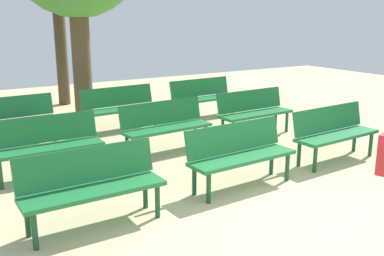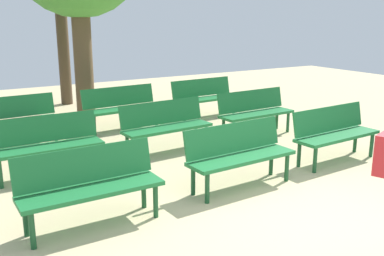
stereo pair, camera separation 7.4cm
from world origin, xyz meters
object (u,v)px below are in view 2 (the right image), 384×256
bench_r1_c2 (255,110)px  bench_r2_c1 (121,105)px  bench_r0_c0 (90,182)px  bench_r0_c2 (334,131)px  bench_r0_c1 (239,151)px  bench_r1_c0 (46,142)px  bench_r2_c0 (12,117)px  bench_r2_c2 (204,95)px  bench_r1_c1 (165,123)px

bench_r1_c2 → bench_r2_c1: 2.74m
bench_r0_c0 → bench_r0_c2: same height
bench_r1_c2 → bench_r2_c1: size_ratio=1.00×
bench_r0_c0 → bench_r0_c1: size_ratio=0.99×
bench_r1_c0 → bench_r2_c1: size_ratio=0.99×
bench_r2_c0 → bench_r2_c2: same height
bench_r1_c2 → bench_r2_c1: same height
bench_r0_c0 → bench_r0_c2: 4.14m
bench_r0_c0 → bench_r1_c0: size_ratio=1.00×
bench_r0_c0 → bench_r1_c2: 4.58m
bench_r1_c2 → bench_r0_c2: bearing=-90.2°
bench_r0_c1 → bench_r0_c2: bearing=0.5°
bench_r0_c2 → bench_r2_c2: bearing=87.8°
bench_r0_c0 → bench_r2_c0: (-0.17, 3.87, 0.00)m
bench_r0_c1 → bench_r1_c2: (1.92, 2.06, 0.00)m
bench_r0_c1 → bench_r2_c0: size_ratio=1.00×
bench_r0_c1 → bench_r1_c2: size_ratio=1.00×
bench_r0_c2 → bench_r1_c0: same height
bench_r0_c2 → bench_r2_c2: size_ratio=1.00×
bench_r0_c0 → bench_r2_c0: size_ratio=0.99×
bench_r0_c1 → bench_r1_c2: 2.82m
bench_r0_c0 → bench_r2_c0: 3.87m
bench_r0_c0 → bench_r1_c0: bearing=90.0°
bench_r1_c0 → bench_r1_c1: bearing=2.5°
bench_r1_c1 → bench_r0_c0: bearing=-138.5°
bench_r0_c0 → bench_r0_c1: bearing=1.2°
bench_r0_c0 → bench_r1_c2: (4.05, 2.13, 0.00)m
bench_r0_c2 → bench_r2_c1: size_ratio=1.00×
bench_r1_c1 → bench_r2_c0: size_ratio=1.00×
bench_r1_c0 → bench_r2_c1: bearing=44.3°
bench_r1_c1 → bench_r2_c1: bearing=87.9°
bench_r2_c1 → bench_r2_c2: bearing=-1.1°
bench_r1_c0 → bench_r2_c0: bearing=93.6°
bench_r0_c1 → bench_r1_c1: (-0.11, 1.96, 0.00)m
bench_r0_c1 → bench_r0_c2: (2.00, 0.11, 0.00)m
bench_r1_c1 → bench_r0_c2: bearing=-44.8°
bench_r1_c0 → bench_r2_c2: same height
bench_r2_c0 → bench_r1_c1: bearing=-42.6°
bench_r0_c0 → bench_r1_c2: bearing=27.0°
bench_r0_c2 → bench_r1_c1: 2.81m
bench_r0_c2 → bench_r2_c0: 5.67m
bench_r0_c2 → bench_r2_c1: bearing=117.0°
bench_r1_c0 → bench_r1_c2: size_ratio=0.99×
bench_r2_c1 → bench_r1_c0: bearing=-138.5°
bench_r1_c0 → bench_r1_c2: bearing=2.3°
bench_r0_c1 → bench_r1_c0: (-2.15, 1.85, 0.00)m
bench_r0_c0 → bench_r0_c1: same height
bench_r0_c1 → bench_r1_c0: bearing=136.6°
bench_r0_c2 → bench_r0_c0: bearing=179.4°
bench_r1_c2 → bench_r2_c0: bearing=155.1°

